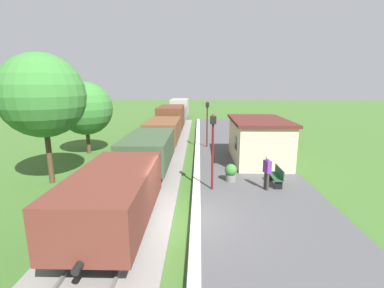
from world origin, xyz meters
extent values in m
plane|color=#3D6628|center=(0.00, 0.00, 0.00)|extent=(160.00, 160.00, 0.00)
cube|color=#4C4C4F|center=(3.20, 0.00, 0.12)|extent=(6.00, 60.00, 0.25)
cube|color=silver|center=(0.40, 0.00, 0.25)|extent=(0.36, 60.00, 0.01)
cube|color=gray|center=(-2.40, 0.00, 0.06)|extent=(3.80, 60.00, 0.12)
cube|color=slate|center=(-1.68, 0.00, 0.19)|extent=(0.07, 60.00, 0.14)
cube|color=slate|center=(-3.12, 0.00, 0.19)|extent=(0.07, 60.00, 0.14)
cube|color=brown|center=(-2.40, -0.94, 1.58)|extent=(2.50, 5.60, 1.60)
cube|color=black|center=(-2.40, -0.94, 0.93)|extent=(2.10, 5.15, 0.50)
cylinder|color=black|center=(-2.40, 0.85, 0.68)|extent=(1.56, 0.84, 0.84)
cylinder|color=black|center=(-2.40, -2.73, 0.68)|extent=(1.56, 0.84, 0.84)
cylinder|color=black|center=(-2.40, 2.01, 0.93)|extent=(0.20, 0.30, 0.20)
cylinder|color=black|center=(-2.40, -3.89, 0.93)|extent=(0.20, 0.30, 0.20)
cube|color=#384C33|center=(-2.40, 5.66, 1.58)|extent=(2.50, 5.60, 1.60)
cube|color=black|center=(-2.40, 5.66, 0.93)|extent=(2.10, 5.15, 0.50)
cylinder|color=black|center=(-2.40, 7.45, 0.68)|extent=(1.56, 0.84, 0.84)
cylinder|color=black|center=(-2.40, 3.87, 0.68)|extent=(1.56, 0.84, 0.84)
cylinder|color=black|center=(-2.40, 8.61, 0.93)|extent=(0.20, 0.30, 0.20)
cylinder|color=black|center=(-2.40, 2.71, 0.93)|extent=(0.20, 0.30, 0.20)
cube|color=brown|center=(-2.40, 12.26, 1.58)|extent=(2.50, 5.60, 1.60)
cube|color=black|center=(-2.40, 12.26, 0.93)|extent=(2.10, 5.15, 0.50)
cylinder|color=black|center=(-2.40, 14.05, 0.68)|extent=(1.56, 0.84, 0.84)
cylinder|color=black|center=(-2.40, 10.47, 0.68)|extent=(1.56, 0.84, 0.84)
cylinder|color=black|center=(-2.40, 15.21, 0.93)|extent=(0.20, 0.30, 0.20)
cylinder|color=black|center=(-2.40, 9.31, 0.93)|extent=(0.20, 0.30, 0.20)
cube|color=brown|center=(-2.40, 18.86, 1.88)|extent=(2.50, 5.60, 2.20)
cube|color=black|center=(-2.40, 18.86, 0.93)|extent=(2.10, 5.15, 0.50)
cylinder|color=black|center=(-2.40, 20.65, 0.68)|extent=(1.56, 0.84, 0.84)
cylinder|color=black|center=(-2.40, 17.07, 0.68)|extent=(1.56, 0.84, 0.84)
cylinder|color=black|center=(-2.40, 21.81, 0.93)|extent=(0.20, 0.30, 0.20)
cylinder|color=black|center=(-2.40, 15.91, 0.93)|extent=(0.20, 0.30, 0.20)
cube|color=gray|center=(-2.40, 25.46, 1.58)|extent=(2.50, 5.60, 1.60)
cube|color=black|center=(-2.40, 25.46, 0.93)|extent=(2.10, 5.15, 0.50)
cylinder|color=black|center=(-2.40, 27.25, 0.68)|extent=(1.56, 0.84, 0.84)
cylinder|color=black|center=(-2.40, 23.67, 0.68)|extent=(1.56, 0.84, 0.84)
cylinder|color=black|center=(-2.40, 28.41, 0.93)|extent=(0.20, 0.30, 0.20)
cylinder|color=black|center=(-2.40, 22.51, 0.93)|extent=(0.20, 0.30, 0.20)
cube|color=gray|center=(-2.40, 32.06, 1.88)|extent=(2.50, 5.60, 2.20)
cube|color=black|center=(-2.40, 32.06, 0.93)|extent=(2.10, 5.15, 0.50)
cylinder|color=black|center=(-2.40, 33.85, 0.68)|extent=(1.56, 0.84, 0.84)
cylinder|color=black|center=(-2.40, 30.27, 0.68)|extent=(1.56, 0.84, 0.84)
cylinder|color=black|center=(-2.40, 35.01, 0.93)|extent=(0.20, 0.30, 0.20)
cylinder|color=black|center=(-2.40, 29.11, 0.93)|extent=(0.20, 0.30, 0.20)
cube|color=beige|center=(4.40, 8.12, 1.55)|extent=(3.20, 5.50, 2.60)
cube|color=#51231E|center=(4.40, 8.12, 2.94)|extent=(3.50, 5.80, 0.18)
cube|color=black|center=(2.79, 7.02, 1.68)|extent=(0.03, 0.90, 0.80)
cube|color=#1E4C2D|center=(4.37, 3.63, 0.69)|extent=(0.42, 1.50, 0.04)
cube|color=#1E4C2D|center=(4.56, 3.63, 0.93)|extent=(0.04, 1.50, 0.45)
cube|color=black|center=(4.37, 3.03, 0.46)|extent=(0.38, 0.06, 0.42)
cube|color=black|center=(4.37, 4.23, 0.46)|extent=(0.38, 0.06, 0.42)
cylinder|color=#38332D|center=(3.80, 2.90, 0.68)|extent=(0.15, 0.15, 0.86)
cylinder|color=#38332D|center=(3.73, 3.05, 0.68)|extent=(0.15, 0.15, 0.86)
cube|color=#662D8C|center=(3.77, 2.98, 1.41)|extent=(0.37, 0.44, 0.60)
sphere|color=beige|center=(3.77, 2.98, 1.85)|extent=(0.22, 0.22, 0.22)
cylinder|color=slate|center=(2.18, 4.15, 0.42)|extent=(0.56, 0.56, 0.34)
sphere|color=#387A33|center=(2.18, 4.15, 0.85)|extent=(0.64, 0.64, 0.64)
cylinder|color=#591414|center=(1.15, 2.97, 1.85)|extent=(0.11, 0.11, 3.20)
cube|color=black|center=(1.15, 2.97, 3.63)|extent=(0.28, 0.28, 0.36)
sphere|color=#F2E5BF|center=(1.15, 2.97, 3.63)|extent=(0.20, 0.20, 0.20)
cone|color=#591414|center=(1.15, 2.97, 3.87)|extent=(0.20, 0.20, 0.16)
cylinder|color=#591414|center=(1.15, 12.13, 1.85)|extent=(0.11, 0.11, 3.20)
cube|color=black|center=(1.15, 12.13, 3.63)|extent=(0.28, 0.28, 0.36)
sphere|color=#F2E5BF|center=(1.15, 12.13, 3.63)|extent=(0.20, 0.20, 0.20)
cone|color=#591414|center=(1.15, 12.13, 3.87)|extent=(0.20, 0.20, 0.16)
cylinder|color=#4C3823|center=(-7.45, 4.31, 1.53)|extent=(0.28, 0.28, 3.07)
sphere|color=#387A33|center=(-7.45, 4.31, 4.67)|extent=(4.26, 4.26, 4.26)
cylinder|color=#4C3823|center=(-7.98, 10.75, 0.99)|extent=(0.28, 0.28, 1.97)
sphere|color=#387A33|center=(-7.98, 10.75, 3.46)|extent=(3.95, 3.95, 3.95)
camera|label=1|loc=(0.50, -9.59, 5.27)|focal=25.65mm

